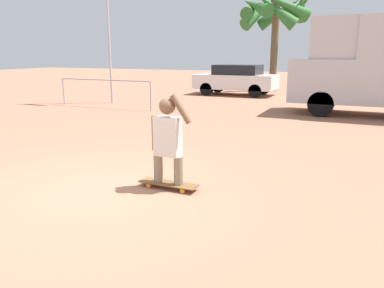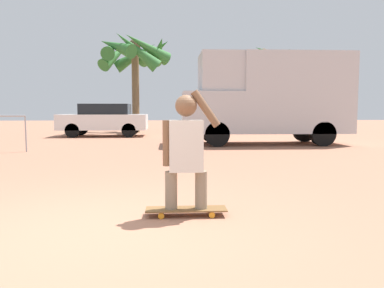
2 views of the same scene
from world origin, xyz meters
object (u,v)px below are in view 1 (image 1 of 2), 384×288
object	(u,v)px
parked_car_white	(236,79)
palm_tree_center_background	(276,11)
skateboard	(168,184)
person_skateboarder	(168,137)

from	to	relation	value
parked_car_white	palm_tree_center_background	world-z (taller)	palm_tree_center_background
skateboard	palm_tree_center_background	world-z (taller)	palm_tree_center_background
person_skateboarder	skateboard	bearing A→B (deg)	0.00
person_skateboarder	parked_car_white	xyz separation A→B (m)	(-3.20, 13.36, -0.02)
skateboard	person_skateboarder	xyz separation A→B (m)	(-0.00, 0.00, 0.74)
palm_tree_center_background	person_skateboarder	bearing A→B (deg)	-82.94
person_skateboarder	parked_car_white	size ratio (longest dim) A/B	0.34
palm_tree_center_background	skateboard	bearing A→B (deg)	-82.93
person_skateboarder	parked_car_white	distance (m)	13.73
skateboard	parked_car_white	size ratio (longest dim) A/B	0.23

